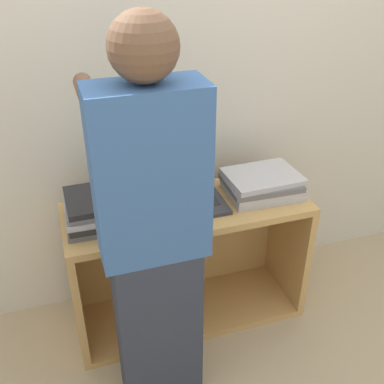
# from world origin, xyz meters

# --- Properties ---
(ground_plane) EXTENTS (12.00, 12.00, 0.00)m
(ground_plane) POSITION_xyz_m (0.00, 0.00, 0.00)
(ground_plane) COLOR tan
(wall_back) EXTENTS (8.00, 0.05, 2.40)m
(wall_back) POSITION_xyz_m (0.00, 0.56, 1.20)
(wall_back) COLOR beige
(wall_back) RESTS_ON ground_plane
(cart) EXTENTS (1.21, 0.45, 0.71)m
(cart) POSITION_xyz_m (0.00, 0.29, 0.35)
(cart) COLOR tan
(cart) RESTS_ON ground_plane
(laptop_open) EXTENTS (0.36, 0.36, 0.28)m
(laptop_open) POSITION_xyz_m (0.00, 0.29, 0.76)
(laptop_open) COLOR #333338
(laptop_open) RESTS_ON cart
(laptop_stack_left) EXTENTS (0.38, 0.30, 0.14)m
(laptop_stack_left) POSITION_xyz_m (-0.39, 0.23, 0.78)
(laptop_stack_left) COLOR slate
(laptop_stack_left) RESTS_ON cart
(laptop_stack_right) EXTENTS (0.39, 0.29, 0.11)m
(laptop_stack_right) POSITION_xyz_m (0.40, 0.23, 0.76)
(laptop_stack_right) COLOR #B7B7BC
(laptop_stack_right) RESTS_ON cart
(person) EXTENTS (0.40, 0.53, 1.69)m
(person) POSITION_xyz_m (-0.27, -0.20, 0.85)
(person) COLOR #2D3342
(person) RESTS_ON ground_plane
(inventory_tag) EXTENTS (0.06, 0.02, 0.01)m
(inventory_tag) POSITION_xyz_m (-0.39, 0.16, 0.85)
(inventory_tag) COLOR red
(inventory_tag) RESTS_ON laptop_stack_left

